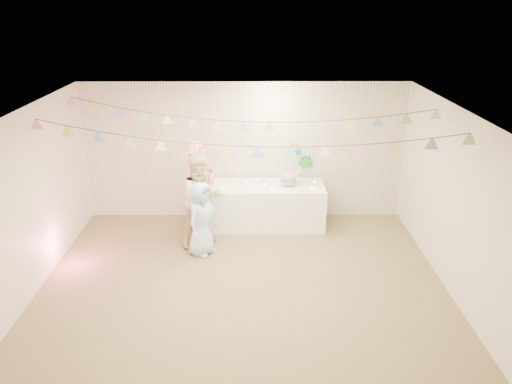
{
  "coord_description": "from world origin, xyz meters",
  "views": [
    {
      "loc": [
        0.15,
        -6.48,
        4.01
      ],
      "look_at": [
        0.2,
        0.8,
        1.15
      ],
      "focal_mm": 35.0,
      "sensor_mm": 36.0,
      "label": 1
    }
  ],
  "objects_px": {
    "cake_stand": "(297,168)",
    "person_child": "(201,219)",
    "person_adult_a": "(200,191)",
    "table": "(266,205)",
    "person_adult_b": "(202,200)"
  },
  "relations": [
    {
      "from": "person_child",
      "to": "table",
      "type": "bearing_deg",
      "value": -15.06
    },
    {
      "from": "cake_stand",
      "to": "person_child",
      "type": "distance_m",
      "value": 2.05
    },
    {
      "from": "cake_stand",
      "to": "person_child",
      "type": "xyz_separation_m",
      "value": [
        -1.64,
        -1.13,
        -0.49
      ]
    },
    {
      "from": "person_child",
      "to": "person_adult_b",
      "type": "bearing_deg",
      "value": 32.04
    },
    {
      "from": "person_adult_a",
      "to": "person_child",
      "type": "bearing_deg",
      "value": -133.89
    },
    {
      "from": "table",
      "to": "person_adult_a",
      "type": "height_order",
      "value": "person_adult_a"
    },
    {
      "from": "person_adult_a",
      "to": "person_child",
      "type": "xyz_separation_m",
      "value": [
        0.06,
        -0.54,
        -0.26
      ]
    },
    {
      "from": "cake_stand",
      "to": "table",
      "type": "bearing_deg",
      "value": -174.81
    },
    {
      "from": "table",
      "to": "person_child",
      "type": "bearing_deg",
      "value": -135.08
    },
    {
      "from": "table",
      "to": "person_adult_b",
      "type": "height_order",
      "value": "person_adult_b"
    },
    {
      "from": "person_adult_a",
      "to": "cake_stand",
      "type": "bearing_deg",
      "value": -30.89
    },
    {
      "from": "table",
      "to": "cake_stand",
      "type": "xyz_separation_m",
      "value": [
        0.55,
        0.05,
        0.72
      ]
    },
    {
      "from": "table",
      "to": "person_child",
      "type": "height_order",
      "value": "person_child"
    },
    {
      "from": "person_adult_b",
      "to": "person_adult_a",
      "type": "bearing_deg",
      "value": 69.3
    },
    {
      "from": "cake_stand",
      "to": "person_adult_a",
      "type": "height_order",
      "value": "person_adult_a"
    }
  ]
}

